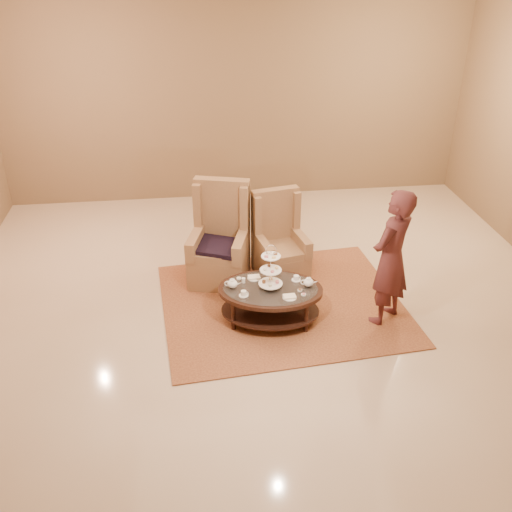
{
  "coord_description": "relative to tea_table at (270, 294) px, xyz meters",
  "views": [
    {
      "loc": [
        -0.86,
        -5.7,
        4.14
      ],
      "look_at": [
        -0.13,
        0.2,
        0.81
      ],
      "focal_mm": 40.0,
      "sensor_mm": 36.0,
      "label": 1
    }
  ],
  "objects": [
    {
      "name": "ceiling",
      "position": [
        -0.03,
        -0.01,
        -0.38
      ],
      "size": [
        8.0,
        8.0,
        0.02
      ],
      "primitive_type": "cube",
      "color": "silver",
      "rests_on": "ground"
    },
    {
      "name": "armchair_right",
      "position": [
        0.28,
        1.1,
        0.02
      ],
      "size": [
        0.77,
        0.79,
        1.21
      ],
      "rotation": [
        0.0,
        0.0,
        0.19
      ],
      "color": "#9C6F49",
      "rests_on": "ground"
    },
    {
      "name": "armchair_left",
      "position": [
        -0.53,
        1.11,
        0.08
      ],
      "size": [
        0.92,
        0.93,
        1.37
      ],
      "rotation": [
        0.0,
        0.0,
        -0.27
      ],
      "color": "#9C6F49",
      "rests_on": "ground"
    },
    {
      "name": "wall_back",
      "position": [
        -0.03,
        3.99,
        1.37
      ],
      "size": [
        8.0,
        0.04,
        3.5
      ],
      "primitive_type": "cube",
      "color": "#836547",
      "rests_on": "ground"
    },
    {
      "name": "rug",
      "position": [
        0.21,
        0.32,
        -0.38
      ],
      "size": [
        3.23,
        2.77,
        0.02
      ],
      "rotation": [
        0.0,
        0.0,
        0.08
      ],
      "color": "#A7693B",
      "rests_on": "ground"
    },
    {
      "name": "tea_table",
      "position": [
        0.0,
        0.0,
        0.0
      ],
      "size": [
        1.39,
        1.07,
        1.06
      ],
      "rotation": [
        0.0,
        0.0,
        -0.17
      ],
      "color": "black",
      "rests_on": "ground"
    },
    {
      "name": "person",
      "position": [
        1.4,
        -0.15,
        0.48
      ],
      "size": [
        0.75,
        0.72,
        1.73
      ],
      "rotation": [
        0.0,
        0.0,
        3.84
      ],
      "color": "#4F2122",
      "rests_on": "ground"
    },
    {
      "name": "ground",
      "position": [
        -0.03,
        -0.01,
        -0.38
      ],
      "size": [
        8.0,
        8.0,
        0.0
      ],
      "primitive_type": "plane",
      "color": "beige",
      "rests_on": "ground"
    }
  ]
}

